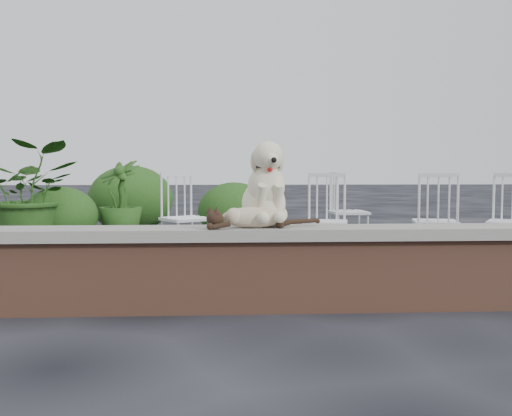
{
  "coord_description": "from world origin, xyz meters",
  "views": [
    {
      "loc": [
        -1.13,
        -3.97,
        0.99
      ],
      "look_at": [
        -0.9,
        0.2,
        0.7
      ],
      "focal_mm": 40.41,
      "sensor_mm": 36.0,
      "label": 1
    }
  ],
  "objects": [
    {
      "name": "ground",
      "position": [
        0.0,
        0.0,
        0.0
      ],
      "size": [
        60.0,
        60.0,
        0.0
      ],
      "primitive_type": "plane",
      "color": "black",
      "rests_on": "ground"
    },
    {
      "name": "brick_wall",
      "position": [
        0.0,
        0.0,
        0.25
      ],
      "size": [
        6.0,
        0.3,
        0.5
      ],
      "primitive_type": "cube",
      "color": "brown",
      "rests_on": "ground"
    },
    {
      "name": "capstone",
      "position": [
        0.0,
        0.0,
        0.54
      ],
      "size": [
        6.2,
        0.4,
        0.08
      ],
      "primitive_type": "cube",
      "color": "slate",
      "rests_on": "brick_wall"
    },
    {
      "name": "dog",
      "position": [
        -0.85,
        0.11,
        0.88
      ],
      "size": [
        0.48,
        0.58,
        0.61
      ],
      "primitive_type": null,
      "rotation": [
        0.0,
        0.0,
        0.17
      ],
      "color": "beige",
      "rests_on": "capstone"
    },
    {
      "name": "cat",
      "position": [
        -0.93,
        -0.04,
        0.66
      ],
      "size": [
        1.0,
        0.39,
        0.17
      ],
      "primitive_type": null,
      "rotation": [
        0.0,
        0.0,
        0.17
      ],
      "color": "tan",
      "rests_on": "capstone"
    },
    {
      "name": "chair_a",
      "position": [
        -1.55,
        2.14,
        0.47
      ],
      "size": [
        0.77,
        0.77,
        0.94
      ],
      "primitive_type": null,
      "rotation": [
        0.0,
        0.0,
        0.57
      ],
      "color": "white",
      "rests_on": "ground"
    },
    {
      "name": "chair_c",
      "position": [
        0.97,
        1.64,
        0.47
      ],
      "size": [
        0.67,
        0.67,
        0.94
      ],
      "primitive_type": null,
      "rotation": [
        0.0,
        0.0,
        2.91
      ],
      "color": "white",
      "rests_on": "ground"
    },
    {
      "name": "chair_b",
      "position": [
        -0.13,
        1.65,
        0.47
      ],
      "size": [
        0.68,
        0.68,
        0.94
      ],
      "primitive_type": null,
      "rotation": [
        0.0,
        0.0,
        -0.24
      ],
      "color": "white",
      "rests_on": "ground"
    },
    {
      "name": "chair_e",
      "position": [
        0.38,
        2.94,
        0.47
      ],
      "size": [
        0.59,
        0.59,
        0.94
      ],
      "primitive_type": null,
      "rotation": [
        0.0,
        0.0,
        1.63
      ],
      "color": "white",
      "rests_on": "ground"
    },
    {
      "name": "chair_d",
      "position": [
        1.69,
        1.54,
        0.47
      ],
      "size": [
        0.77,
        0.77,
        0.94
      ],
      "primitive_type": null,
      "rotation": [
        0.0,
        0.0,
        -0.55
      ],
      "color": "white",
      "rests_on": "ground"
    },
    {
      "name": "potted_plant_a",
      "position": [
        -3.58,
        3.45,
        0.67
      ],
      "size": [
        1.34,
        1.2,
        1.33
      ],
      "primitive_type": "imported",
      "rotation": [
        0.0,
        0.0,
        0.15
      ],
      "color": "#204313",
      "rests_on": "ground"
    },
    {
      "name": "potted_plant_b",
      "position": [
        -2.6,
        4.17,
        0.55
      ],
      "size": [
        0.87,
        0.87,
        1.1
      ],
      "primitive_type": "imported",
      "rotation": [
        0.0,
        0.0,
        -0.7
      ],
      "color": "#204313",
      "rests_on": "ground"
    },
    {
      "name": "shrubbery",
      "position": [
        -2.4,
        4.9,
        0.43
      ],
      "size": [
        3.36,
        2.72,
        1.09
      ],
      "color": "#204313",
      "rests_on": "ground"
    }
  ]
}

